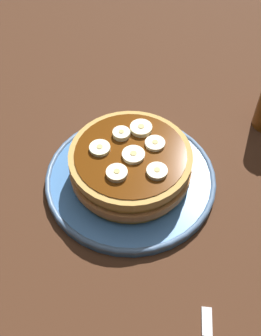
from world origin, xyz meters
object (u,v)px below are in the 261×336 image
(pancake_stack, at_px, (130,166))
(banana_slice_6, at_px, (121,134))
(banana_slice_2, at_px, (157,172))
(plate, at_px, (131,178))
(banana_slice_4, at_px, (155,144))
(banana_slice_3, at_px, (141,128))
(banana_slice_0, at_px, (132,156))
(banana_slice_5, at_px, (117,173))
(banana_slice_1, at_px, (100,148))

(pancake_stack, relative_size, banana_slice_6, 7.21)
(banana_slice_2, bearing_deg, plate, 99.04)
(pancake_stack, xyz_separation_m, banana_slice_4, (0.04, -0.01, 0.03))
(plate, height_order, banana_slice_3, banana_slice_3)
(banana_slice_6, bearing_deg, banana_slice_3, -15.23)
(banana_slice_4, distance_m, banana_slice_6, 0.05)
(pancake_stack, bearing_deg, banana_slice_0, -102.29)
(banana_slice_0, xyz_separation_m, banana_slice_5, (-0.04, -0.01, 0.00))
(banana_slice_3, bearing_deg, banana_slice_0, -141.13)
(banana_slice_1, height_order, banana_slice_2, same)
(banana_slice_3, bearing_deg, plate, -145.11)
(banana_slice_5, bearing_deg, banana_slice_0, 21.11)
(banana_slice_4, height_order, banana_slice_5, banana_slice_5)
(banana_slice_5, bearing_deg, banana_slice_2, -32.85)
(banana_slice_4, bearing_deg, banana_slice_5, -170.58)
(banana_slice_1, bearing_deg, banana_slice_6, 6.18)
(plate, xyz_separation_m, banana_slice_6, (0.01, 0.04, 0.06))
(banana_slice_4, xyz_separation_m, banana_slice_5, (-0.08, -0.01, 0.00))
(banana_slice_3, xyz_separation_m, banana_slice_4, (-0.00, -0.04, -0.00))
(banana_slice_1, bearing_deg, pancake_stack, -47.04)
(banana_slice_2, xyz_separation_m, banana_slice_6, (0.00, 0.09, 0.00))
(plate, relative_size, banana_slice_1, 8.60)
(plate, distance_m, banana_slice_0, 0.06)
(banana_slice_4, distance_m, banana_slice_5, 0.08)
(plate, xyz_separation_m, banana_slice_2, (0.01, -0.05, 0.06))
(banana_slice_1, distance_m, banana_slice_5, 0.05)
(banana_slice_0, bearing_deg, plate, 64.91)
(banana_slice_1, bearing_deg, banana_slice_3, -3.00)
(banana_slice_1, height_order, banana_slice_3, banana_slice_3)
(banana_slice_5, relative_size, banana_slice_6, 1.13)
(banana_slice_0, height_order, banana_slice_3, banana_slice_3)
(banana_slice_1, bearing_deg, plate, -45.29)
(banana_slice_0, xyz_separation_m, banana_slice_4, (0.04, -0.00, -0.00))
(plate, xyz_separation_m, banana_slice_0, (-0.00, -0.01, 0.06))
(plate, distance_m, banana_slice_3, 0.08)
(plate, bearing_deg, banana_slice_6, 74.69)
(banana_slice_1, xyz_separation_m, banana_slice_2, (0.04, -0.08, 0.00))
(plate, bearing_deg, banana_slice_1, 134.71)
(banana_slice_6, bearing_deg, banana_slice_2, -91.27)
(pancake_stack, bearing_deg, banana_slice_4, -10.76)
(pancake_stack, distance_m, banana_slice_5, 0.05)
(banana_slice_6, bearing_deg, banana_slice_5, -130.31)
(banana_slice_2, bearing_deg, banana_slice_3, 67.69)
(banana_slice_4, bearing_deg, pancake_stack, 169.24)
(pancake_stack, height_order, banana_slice_1, banana_slice_1)
(plate, height_order, banana_slice_4, banana_slice_4)
(banana_slice_5, bearing_deg, banana_slice_1, 82.63)
(plate, relative_size, banana_slice_3, 7.84)
(plate, bearing_deg, pancake_stack, -176.68)
(banana_slice_4, bearing_deg, banana_slice_1, 150.54)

